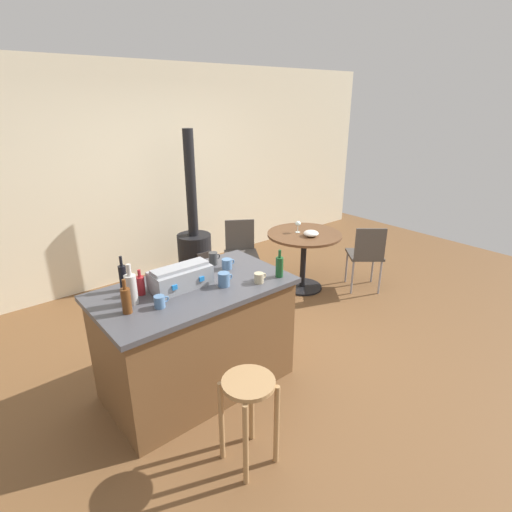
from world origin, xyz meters
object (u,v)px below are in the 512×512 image
at_px(kitchen_island, 196,337).
at_px(cup_1, 213,258).
at_px(folding_chair_far, 366,253).
at_px(wood_stove, 194,245).
at_px(folding_chair_near, 241,250).
at_px(bottle_2, 123,277).
at_px(cup_0, 224,279).
at_px(wine_glass, 298,224).
at_px(bottle_4, 131,289).
at_px(toolbox, 181,277).
at_px(cup_3, 259,278).
at_px(bottle_1, 126,300).
at_px(serving_bowl, 311,233).
at_px(wooden_stool, 249,403).
at_px(cup_4, 160,302).
at_px(bottle_3, 279,266).
at_px(bottle_0, 140,285).
at_px(cup_2, 227,264).
at_px(dining_table, 304,247).

xyz_separation_m(kitchen_island, cup_1, (0.37, 0.27, 0.51)).
height_order(folding_chair_far, wood_stove, wood_stove).
height_order(folding_chair_near, bottle_2, bottle_2).
height_order(folding_chair_near, cup_0, cup_0).
bearing_deg(wine_glass, folding_chair_near, 146.42).
bearing_deg(bottle_4, toolbox, 0.82).
bearing_deg(cup_3, bottle_1, 168.25).
relative_size(cup_0, serving_bowl, 0.70).
bearing_deg(wooden_stool, cup_4, 104.83).
distance_m(cup_1, serving_bowl, 1.69).
bearing_deg(serving_bowl, bottle_3, -146.34).
xyz_separation_m(wood_stove, bottle_1, (-1.69, -1.93, 0.54)).
height_order(wine_glass, serving_bowl, wine_glass).
height_order(kitchen_island, bottle_3, bottle_3).
relative_size(bottle_1, wine_glass, 1.71).
bearing_deg(cup_3, folding_chair_far, 12.67).
height_order(wooden_stool, folding_chair_far, folding_chair_far).
bearing_deg(cup_0, bottle_0, 153.43).
bearing_deg(folding_chair_near, cup_2, -132.07).
bearing_deg(cup_3, cup_4, 170.34).
height_order(bottle_1, cup_0, bottle_1).
xyz_separation_m(wooden_stool, wood_stove, (1.29, 2.73, -0.00)).
bearing_deg(toolbox, cup_0, -35.23).
xyz_separation_m(wood_stove, cup_4, (-1.48, -2.00, 0.49)).
bearing_deg(cup_0, wine_glass, 28.45).
xyz_separation_m(bottle_3, cup_4, (-0.98, 0.15, -0.05)).
height_order(bottle_1, cup_4, bottle_1).
relative_size(folding_chair_far, bottle_3, 3.70).
bearing_deg(bottle_2, toolbox, -33.91).
relative_size(folding_chair_far, wine_glass, 5.94).
distance_m(cup_1, cup_3, 0.55).
height_order(bottle_0, bottle_3, bottle_3).
bearing_deg(toolbox, cup_2, 8.12).
height_order(kitchen_island, cup_3, cup_3).
bearing_deg(bottle_4, wood_stove, 48.65).
bearing_deg(cup_1, bottle_0, -169.33).
bearing_deg(bottle_2, cup_2, -11.33).
relative_size(wooden_stool, folding_chair_near, 0.73).
bearing_deg(bottle_2, bottle_1, -109.74).
bearing_deg(bottle_0, wine_glass, 16.55).
bearing_deg(cup_0, cup_4, 179.33).
relative_size(dining_table, bottle_0, 4.64).
relative_size(cup_1, cup_4, 1.01).
relative_size(folding_chair_far, bottle_0, 4.36).
relative_size(wood_stove, bottle_2, 7.11).
relative_size(cup_2, cup_4, 1.10).
xyz_separation_m(cup_1, cup_4, (-0.72, -0.41, -0.01)).
height_order(dining_table, folding_chair_far, folding_chair_far).
bearing_deg(bottle_0, folding_chair_far, 1.46).
distance_m(kitchen_island, toolbox, 0.55).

